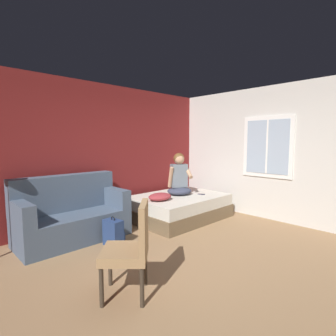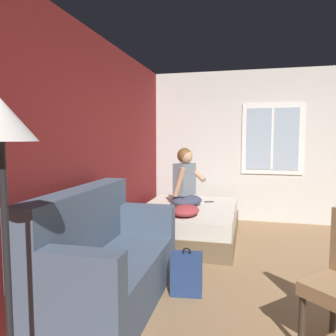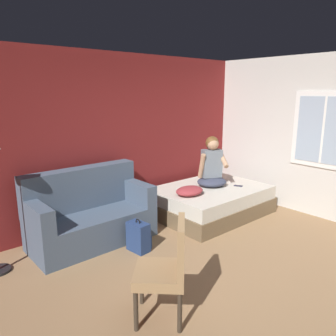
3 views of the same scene
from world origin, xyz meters
name	(u,v)px [view 1 (image 1 of 3)]	position (x,y,z in m)	size (l,w,h in m)	color
ground_plane	(197,268)	(0.00, 0.00, 0.00)	(40.00, 40.00, 0.00)	#93704C
wall_back_accent	(94,154)	(0.00, 2.60, 1.35)	(10.35, 0.16, 2.70)	maroon
wall_side_with_window	(289,154)	(2.75, 0.01, 1.35)	(0.19, 6.44, 2.70)	silver
bed	(179,207)	(1.39, 1.66, 0.24)	(1.92, 1.42, 0.48)	brown
couch	(72,216)	(-0.72, 2.05, 0.39)	(1.71, 0.84, 1.04)	#47566B
side_chair	(131,246)	(-0.95, 0.08, 0.53)	(0.65, 0.65, 0.98)	#382D23
person_seated	(179,178)	(1.46, 1.72, 0.84)	(0.66, 0.62, 0.88)	#383D51
backpack	(114,233)	(-0.37, 1.35, 0.19)	(0.26, 0.32, 0.46)	navy
throw_pillow	(160,197)	(0.80, 1.59, 0.55)	(0.48, 0.36, 0.14)	#993338
cell_phone	(201,194)	(1.81, 1.40, 0.48)	(0.07, 0.14, 0.01)	black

